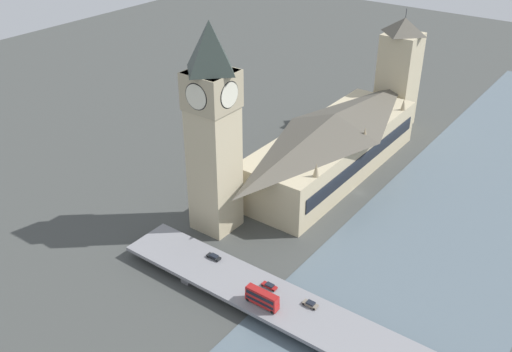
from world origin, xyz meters
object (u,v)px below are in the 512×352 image
double_decker_bus_lead (262,298)px  car_southbound_lead (310,304)px  clock_tower (213,125)px  car_northbound_tail (214,257)px  parliament_hall (333,144)px  road_bridge (360,344)px  car_northbound_mid (269,286)px  victoria_tower (398,73)px

double_decker_bus_lead → car_southbound_lead: bearing=-144.9°
clock_tower → car_northbound_tail: (-14.92, 19.16, -34.24)m
parliament_hall → car_southbound_lead: bearing=115.9°
clock_tower → road_bridge: size_ratio=0.45×
parliament_hall → car_northbound_tail: (-1.87, 77.10, -8.13)m
double_decker_bus_lead → car_northbound_tail: size_ratio=2.17×
road_bridge → parliament_hall: bearing=-55.7°
double_decker_bus_lead → parliament_hall: bearing=-72.7°
clock_tower → car_northbound_mid: (-36.92, 20.04, -34.25)m
car_northbound_mid → car_southbound_lead: 13.74m
clock_tower → car_northbound_tail: bearing=127.9°
car_northbound_mid → car_northbound_tail: size_ratio=1.01×
victoria_tower → car_southbound_lead: (-37.64, 136.62, -20.89)m
double_decker_bus_lead → car_northbound_tail: 26.04m
victoria_tower → double_decker_bus_lead: 148.04m
parliament_hall → victoria_tower: (0.05, -59.12, 12.81)m
car_northbound_mid → car_northbound_tail: car_northbound_tail is taller
parliament_hall → car_northbound_tail: size_ratio=19.83×
parliament_hall → clock_tower: bearing=77.3°
parliament_hall → car_northbound_tail: bearing=91.4°
double_decker_bus_lead → car_northbound_tail: (24.63, -8.19, -2.07)m
victoria_tower → car_northbound_mid: bearing=99.9°
double_decker_bus_lead → car_northbound_mid: bearing=-70.2°
double_decker_bus_lead → car_northbound_tail: double_decker_bus_lead is taller
parliament_hall → road_bridge: parliament_hall is taller
road_bridge → car_northbound_mid: (31.38, -3.14, 1.46)m
car_northbound_mid → parliament_hall: bearing=-73.0°
clock_tower → car_southbound_lead: 64.16m
double_decker_bus_lead → car_northbound_mid: 8.04m
victoria_tower → clock_tower: bearing=83.7°
victoria_tower → road_bridge: size_ratio=0.35×
victoria_tower → car_northbound_mid: size_ratio=11.57×
clock_tower → car_southbound_lead: size_ratio=16.39×
victoria_tower → car_southbound_lead: size_ratio=12.52×
road_bridge → car_northbound_tail: 53.54m
parliament_hall → car_northbound_mid: bearing=107.0°
road_bridge → car_southbound_lead: car_southbound_lead is taller
parliament_hall → double_decker_bus_lead: bearing=107.3°
victoria_tower → car_northbound_tail: (-1.92, 136.22, -20.94)m
car_southbound_lead → car_northbound_mid: bearing=2.0°
parliament_hall → double_decker_bus_lead: (-26.49, 85.29, -6.06)m
clock_tower → double_decker_bus_lead: size_ratio=7.03×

